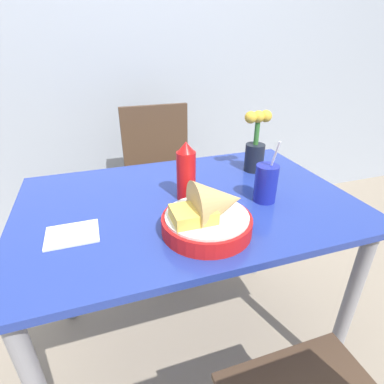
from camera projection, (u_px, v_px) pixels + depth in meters
ground_plane at (188, 340)px, 1.41m from camera, size 12.00×12.00×0.00m
wall_window at (127, 32)px, 1.83m from camera, size 7.00×0.06×2.60m
dining_table at (187, 225)px, 1.11m from camera, size 1.16×0.77×0.75m
chair_far_window at (160, 171)px, 1.82m from camera, size 0.40×0.40×0.92m
food_basket at (210, 214)px, 0.86m from camera, size 0.26×0.26×0.17m
ketchup_bottle at (186, 172)px, 1.03m from camera, size 0.07×0.07×0.21m
drink_cup at (266, 184)px, 1.03m from camera, size 0.08×0.08×0.22m
flower_vase at (256, 145)px, 1.25m from camera, size 0.12×0.08×0.26m
napkin at (72, 234)px, 0.87m from camera, size 0.15×0.12×0.01m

